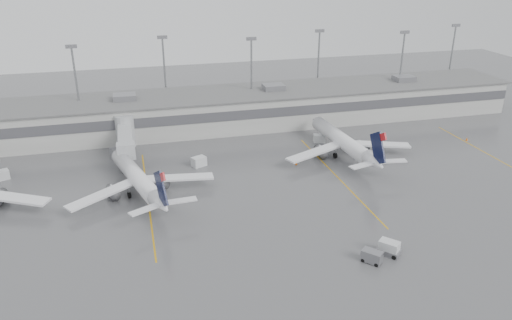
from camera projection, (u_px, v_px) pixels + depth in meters
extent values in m
plane|color=#535355|center=(287.00, 260.00, 68.53)|extent=(260.00, 260.00, 0.00)
cube|color=#A5A6A1|center=(213.00, 111.00, 118.67)|extent=(150.00, 16.00, 8.00)
cube|color=#47474C|center=(219.00, 117.00, 111.10)|extent=(150.00, 0.15, 2.20)
cube|color=#606060|center=(212.00, 94.00, 117.09)|extent=(152.00, 17.00, 0.30)
cube|color=slate|center=(404.00, 78.00, 128.38)|extent=(5.00, 4.00, 1.30)
cylinder|color=gray|center=(78.00, 93.00, 111.17)|extent=(0.44, 0.44, 20.00)
cube|color=slate|center=(71.00, 46.00, 107.19)|extent=(2.40, 0.50, 0.80)
cylinder|color=gray|center=(165.00, 79.00, 122.49)|extent=(0.44, 0.44, 20.00)
cube|color=slate|center=(162.00, 37.00, 118.51)|extent=(2.40, 0.50, 0.80)
cylinder|color=gray|center=(251.00, 82.00, 120.43)|extent=(0.44, 0.44, 20.00)
cube|color=slate|center=(251.00, 39.00, 116.46)|extent=(2.40, 0.50, 0.80)
cylinder|color=gray|center=(318.00, 70.00, 131.75)|extent=(0.44, 0.44, 20.00)
cube|color=slate|center=(320.00, 31.00, 127.78)|extent=(2.40, 0.50, 0.80)
cylinder|color=gray|center=(400.00, 72.00, 129.70)|extent=(0.44, 0.44, 20.00)
cube|color=slate|center=(405.00, 32.00, 125.72)|extent=(2.40, 0.50, 0.80)
cylinder|color=gray|center=(450.00, 62.00, 141.01)|extent=(0.44, 0.44, 20.00)
cube|color=slate|center=(456.00, 25.00, 137.04)|extent=(2.40, 0.50, 0.80)
cylinder|color=#9B9DA0|center=(125.00, 131.00, 106.99)|extent=(4.00, 4.00, 7.00)
cube|color=#9B9DA0|center=(125.00, 138.00, 100.88)|extent=(2.80, 13.00, 2.60)
cube|color=#9B9DA0|center=(126.00, 151.00, 94.19)|extent=(3.40, 2.40, 3.00)
cylinder|color=gray|center=(128.00, 165.00, 95.32)|extent=(0.70, 0.70, 2.80)
cube|color=black|center=(128.00, 170.00, 95.73)|extent=(2.20, 1.20, 0.70)
cube|color=#CF930C|center=(148.00, 198.00, 85.86)|extent=(0.25, 40.00, 0.01)
cube|color=#CF930C|center=(337.00, 176.00, 93.97)|extent=(0.25, 40.00, 0.01)
cube|color=#CF930C|center=(495.00, 158.00, 102.08)|extent=(0.25, 40.00, 0.01)
cube|color=white|center=(8.00, 197.00, 80.98)|extent=(13.57, 8.30, 0.37)
cylinder|color=white|center=(136.00, 176.00, 87.18)|extent=(8.39, 21.12, 2.88)
cone|color=white|center=(117.00, 154.00, 96.67)|extent=(3.49, 3.36, 2.88)
cone|color=white|center=(161.00, 204.00, 76.85)|extent=(4.05, 5.39, 2.88)
cube|color=white|center=(102.00, 195.00, 82.24)|extent=(11.79, 8.96, 0.34)
cube|color=white|center=(178.00, 178.00, 88.43)|extent=(12.57, 3.05, 0.34)
cube|color=black|center=(161.00, 189.00, 75.38)|extent=(1.72, 5.29, 6.28)
cube|color=#AE0D13|center=(163.00, 177.00, 73.42)|extent=(0.79, 1.95, 1.82)
cylinder|color=black|center=(123.00, 171.00, 95.02)|extent=(0.55, 0.92, 0.86)
cylinder|color=black|center=(129.00, 195.00, 85.64)|extent=(0.70, 1.13, 1.06)
cylinder|color=black|center=(152.00, 190.00, 87.49)|extent=(0.70, 1.13, 1.06)
cylinder|color=white|center=(341.00, 140.00, 103.40)|extent=(4.41, 22.49, 3.05)
cone|color=white|center=(316.00, 121.00, 114.42)|extent=(3.21, 3.02, 3.05)
cone|color=white|center=(375.00, 162.00, 91.41)|extent=(3.35, 5.25, 3.05)
cube|color=white|center=(315.00, 152.00, 99.19)|extent=(13.25, 7.30, 0.36)
cube|color=white|center=(378.00, 144.00, 103.25)|extent=(13.44, 5.86, 0.36)
cube|color=black|center=(378.00, 148.00, 89.82)|extent=(0.65, 5.73, 6.64)
cube|color=#AE0D13|center=(383.00, 137.00, 87.64)|extent=(0.43, 2.07, 1.93)
cylinder|color=black|center=(322.00, 137.00, 112.41)|extent=(0.41, 0.93, 0.91)
cylinder|color=black|center=(335.00, 155.00, 101.98)|extent=(0.52, 1.14, 1.12)
cylinder|color=black|center=(354.00, 153.00, 103.20)|extent=(0.52, 1.14, 1.12)
cube|color=silver|center=(389.00, 248.00, 69.62)|extent=(3.05, 3.14, 2.03)
cube|color=slate|center=(388.00, 251.00, 69.86)|extent=(3.52, 3.63, 0.79)
cylinder|color=black|center=(378.00, 252.00, 69.78)|extent=(0.60, 0.64, 0.63)
cylinder|color=black|center=(383.00, 247.00, 71.16)|extent=(0.60, 0.64, 0.63)
cylinder|color=black|center=(394.00, 258.00, 68.62)|extent=(0.60, 0.64, 0.63)
cylinder|color=black|center=(398.00, 251.00, 70.00)|extent=(0.60, 0.64, 0.63)
cube|color=slate|center=(372.00, 256.00, 67.84)|extent=(2.95, 3.05, 1.64)
cylinder|color=black|center=(363.00, 260.00, 68.08)|extent=(0.52, 0.55, 0.54)
cylinder|color=black|center=(380.00, 260.00, 68.11)|extent=(0.52, 0.55, 0.54)
cube|color=silver|center=(2.00, 175.00, 92.38)|extent=(2.94, 2.46, 1.77)
cube|color=silver|center=(199.00, 162.00, 98.07)|extent=(3.16, 2.71, 1.89)
cube|color=silver|center=(319.00, 138.00, 110.38)|extent=(2.80, 2.18, 1.77)
cube|color=slate|center=(118.00, 154.00, 101.13)|extent=(3.47, 4.13, 2.21)
cone|color=#FF6A05|center=(126.00, 171.00, 95.24)|extent=(0.47, 0.47, 0.75)
cone|color=#FF6A05|center=(296.00, 163.00, 98.99)|extent=(0.45, 0.45, 0.72)
cone|color=#FF6A05|center=(467.00, 139.00, 111.45)|extent=(0.48, 0.48, 0.77)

